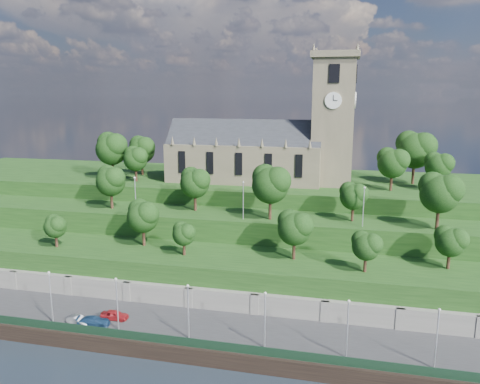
% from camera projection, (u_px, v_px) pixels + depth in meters
% --- Properties ---
extents(ground, '(320.00, 320.00, 0.00)m').
position_uv_depth(ground, '(198.00, 365.00, 58.53)').
color(ground, '#1C232D').
rests_on(ground, ground).
extents(promenade, '(160.00, 12.00, 2.00)m').
position_uv_depth(promenade, '(211.00, 334.00, 64.04)').
color(promenade, '#2D2D30').
rests_on(promenade, ground).
extents(quay_wall, '(160.00, 0.50, 2.20)m').
position_uv_depth(quay_wall, '(198.00, 357.00, 58.25)').
color(quay_wall, black).
rests_on(quay_wall, ground).
extents(fence, '(160.00, 0.10, 1.20)m').
position_uv_depth(fence, '(199.00, 344.00, 58.56)').
color(fence, '#163320').
rests_on(fence, promenade).
extents(retaining_wall, '(160.00, 2.10, 5.00)m').
position_uv_depth(retaining_wall, '(223.00, 305.00, 69.43)').
color(retaining_wall, slate).
rests_on(retaining_wall, ground).
extents(embankment_lower, '(160.00, 12.00, 8.00)m').
position_uv_depth(embankment_lower, '(232.00, 280.00, 74.86)').
color(embankment_lower, '#1A3D14').
rests_on(embankment_lower, ground).
extents(embankment_upper, '(160.00, 10.00, 12.00)m').
position_uv_depth(embankment_upper, '(247.00, 247.00, 84.94)').
color(embankment_upper, '#1A3D14').
rests_on(embankment_upper, ground).
extents(hilltop, '(160.00, 32.00, 15.00)m').
position_uv_depth(hilltop, '(266.00, 211.00, 104.66)').
color(hilltop, '#1A3D14').
rests_on(hilltop, ground).
extents(church, '(38.60, 12.35, 27.60)m').
position_uv_depth(church, '(268.00, 146.00, 97.55)').
color(church, brown).
rests_on(church, hilltop).
extents(trees_lower, '(66.63, 8.67, 7.93)m').
position_uv_depth(trees_lower, '(245.00, 227.00, 73.19)').
color(trees_lower, '#311C13').
rests_on(trees_lower, embankment_lower).
extents(trees_upper, '(63.83, 8.89, 9.50)m').
position_uv_depth(trees_upper, '(273.00, 185.00, 80.40)').
color(trees_upper, '#311C13').
rests_on(trees_upper, embankment_upper).
extents(trees_hilltop, '(73.35, 16.16, 10.90)m').
position_uv_depth(trees_hilltop, '(266.00, 152.00, 97.17)').
color(trees_hilltop, '#311C13').
rests_on(trees_hilltop, hilltop).
extents(lamp_posts_promenade, '(60.36, 0.36, 7.52)m').
position_uv_depth(lamp_posts_promenade, '(188.00, 308.00, 60.03)').
color(lamp_posts_promenade, '#B2B2B7').
rests_on(lamp_posts_promenade, promenade).
extents(lamp_posts_upper, '(40.36, 0.36, 6.65)m').
position_uv_depth(lamp_posts_upper, '(243.00, 197.00, 80.03)').
color(lamp_posts_upper, '#B2B2B7').
rests_on(lamp_posts_upper, embankment_upper).
extents(car_left, '(3.99, 1.77, 1.34)m').
position_uv_depth(car_left, '(115.00, 315.00, 65.98)').
color(car_left, maroon).
rests_on(car_left, promenade).
extents(car_middle, '(3.87, 2.23, 1.20)m').
position_uv_depth(car_middle, '(79.00, 321.00, 64.45)').
color(car_middle, '#A2A3A7').
rests_on(car_middle, promenade).
extents(car_right, '(4.74, 2.74, 1.29)m').
position_uv_depth(car_right, '(94.00, 321.00, 64.21)').
color(car_right, navy).
rests_on(car_right, promenade).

